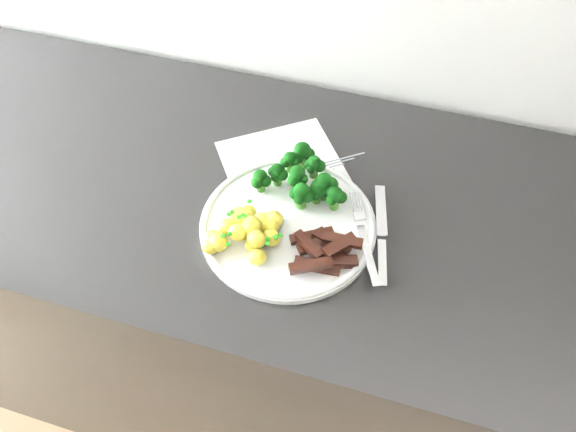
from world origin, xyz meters
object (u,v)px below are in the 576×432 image
at_px(plate, 288,224).
at_px(beef_strips, 323,251).
at_px(counter, 302,326).
at_px(broccoli, 304,177).
at_px(recipe_paper, 292,184).
at_px(knife, 382,245).
at_px(fork, 365,241).
at_px(potatoes, 247,230).

bearing_deg(plate, beef_strips, -31.53).
height_order(counter, broccoli, broccoli).
relative_size(recipe_paper, plate, 1.22).
bearing_deg(broccoli, beef_strips, -61.56).
bearing_deg(beef_strips, knife, 27.70).
distance_m(counter, plate, 0.46).
distance_m(beef_strips, fork, 0.07).
distance_m(recipe_paper, beef_strips, 0.16).
bearing_deg(plate, recipe_paper, 102.43).
height_order(broccoli, beef_strips, broccoli).
relative_size(recipe_paper, beef_strips, 3.00).
distance_m(potatoes, knife, 0.22).
bearing_deg(fork, knife, 11.65).
bearing_deg(plate, knife, 0.61).
xyz_separation_m(recipe_paper, beef_strips, (0.09, -0.14, 0.02)).
distance_m(plate, fork, 0.13).
xyz_separation_m(counter, beef_strips, (0.05, -0.10, 0.47)).
xyz_separation_m(recipe_paper, potatoes, (-0.03, -0.14, 0.03)).
xyz_separation_m(counter, fork, (0.11, -0.06, 0.47)).
bearing_deg(fork, beef_strips, -146.04).
relative_size(recipe_paper, fork, 2.01).
xyz_separation_m(recipe_paper, fork, (0.15, -0.10, 0.02)).
height_order(plate, fork, fork).
height_order(beef_strips, fork, beef_strips).
distance_m(plate, broccoli, 0.08).
distance_m(plate, knife, 0.16).
height_order(plate, potatoes, potatoes).
bearing_deg(broccoli, fork, -33.31).
bearing_deg(counter, potatoes, -126.76).
distance_m(counter, potatoes, 0.49).
bearing_deg(plate, fork, -1.75).
bearing_deg(beef_strips, potatoes, -179.81).
distance_m(plate, potatoes, 0.07).
height_order(recipe_paper, broccoli, broccoli).
relative_size(plate, potatoes, 2.36).
bearing_deg(broccoli, counter, -57.47).
bearing_deg(recipe_paper, fork, -32.96).
bearing_deg(plate, counter, 71.09).
distance_m(counter, knife, 0.48).
bearing_deg(potatoes, fork, 12.19).
distance_m(recipe_paper, broccoli, 0.05).
xyz_separation_m(recipe_paper, knife, (0.18, -0.09, 0.01)).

